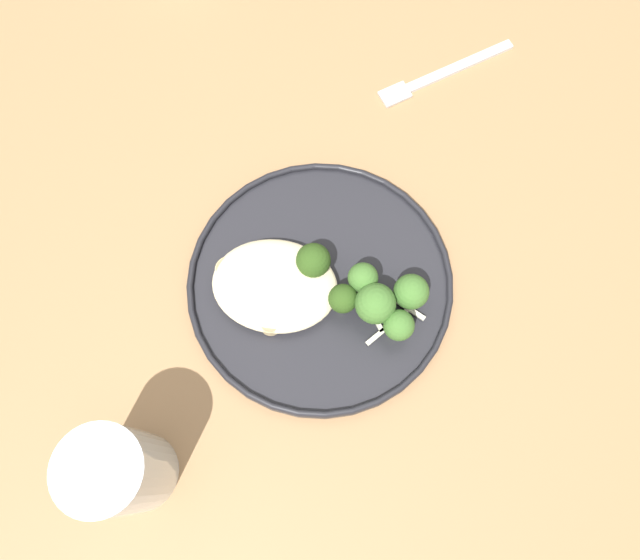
# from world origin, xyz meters

# --- Properties ---
(ground) EXTENTS (6.00, 6.00, 0.00)m
(ground) POSITION_xyz_m (0.00, 0.00, 0.00)
(ground) COLOR #47423D
(wooden_dining_table) EXTENTS (1.40, 1.00, 0.74)m
(wooden_dining_table) POSITION_xyz_m (0.00, 0.00, 0.66)
(wooden_dining_table) COLOR #9E754C
(wooden_dining_table) RESTS_ON ground
(dinner_plate) EXTENTS (0.29, 0.29, 0.02)m
(dinner_plate) POSITION_xyz_m (0.03, -0.01, 0.75)
(dinner_plate) COLOR #232328
(dinner_plate) RESTS_ON wooden_dining_table
(noodle_bed) EXTENTS (0.13, 0.10, 0.03)m
(noodle_bed) POSITION_xyz_m (-0.02, -0.03, 0.76)
(noodle_bed) COLOR beige
(noodle_bed) RESTS_ON dinner_plate
(seared_scallop_tiny_bay) EXTENTS (0.03, 0.03, 0.01)m
(seared_scallop_tiny_bay) POSITION_xyz_m (-0.07, -0.02, 0.76)
(seared_scallop_tiny_bay) COLOR #E5C689
(seared_scallop_tiny_bay) RESTS_ON dinner_plate
(seared_scallop_half_hidden) EXTENTS (0.02, 0.02, 0.01)m
(seared_scallop_half_hidden) POSITION_xyz_m (0.03, -0.02, 0.76)
(seared_scallop_half_hidden) COLOR #E5C689
(seared_scallop_half_hidden) RESTS_ON dinner_plate
(seared_scallop_rear_pale) EXTENTS (0.03, 0.03, 0.02)m
(seared_scallop_rear_pale) POSITION_xyz_m (-0.00, -0.01, 0.76)
(seared_scallop_rear_pale) COLOR beige
(seared_scallop_rear_pale) RESTS_ON dinner_plate
(seared_scallop_right_edge) EXTENTS (0.02, 0.02, 0.02)m
(seared_scallop_right_edge) POSITION_xyz_m (-0.01, -0.07, 0.76)
(seared_scallop_right_edge) COLOR #E5C689
(seared_scallop_right_edge) RESTS_ON dinner_plate
(seared_scallop_on_noodles) EXTENTS (0.02, 0.02, 0.01)m
(seared_scallop_on_noodles) POSITION_xyz_m (-0.05, -0.02, 0.76)
(seared_scallop_on_noodles) COLOR beige
(seared_scallop_on_noodles) RESTS_ON dinner_plate
(seared_scallop_tilted_round) EXTENTS (0.03, 0.03, 0.01)m
(seared_scallop_tilted_round) POSITION_xyz_m (-0.02, -0.03, 0.76)
(seared_scallop_tilted_round) COLOR #E5C689
(seared_scallop_tilted_round) RESTS_ON dinner_plate
(broccoli_floret_tall_stalk) EXTENTS (0.03, 0.03, 0.05)m
(broccoli_floret_tall_stalk) POSITION_xyz_m (0.07, -0.01, 0.78)
(broccoli_floret_tall_stalk) COLOR #7A994C
(broccoli_floret_tall_stalk) RESTS_ON dinner_plate
(broccoli_floret_center_pile) EXTENTS (0.03, 0.03, 0.05)m
(broccoli_floret_center_pile) POSITION_xyz_m (0.12, -0.06, 0.78)
(broccoli_floret_center_pile) COLOR #89A356
(broccoli_floret_center_pile) RESTS_ON dinner_plate
(broccoli_floret_beside_noodles) EXTENTS (0.04, 0.04, 0.05)m
(broccoli_floret_beside_noodles) POSITION_xyz_m (0.02, 0.00, 0.78)
(broccoli_floret_beside_noodles) COLOR #89A356
(broccoli_floret_beside_noodles) RESTS_ON dinner_plate
(broccoli_floret_rear_charred) EXTENTS (0.03, 0.03, 0.05)m
(broccoli_floret_rear_charred) POSITION_xyz_m (0.06, -0.04, 0.78)
(broccoli_floret_rear_charred) COLOR #7A994C
(broccoli_floret_rear_charred) RESTS_ON dinner_plate
(broccoli_floret_front_edge) EXTENTS (0.04, 0.04, 0.05)m
(broccoli_floret_front_edge) POSITION_xyz_m (0.12, -0.02, 0.78)
(broccoli_floret_front_edge) COLOR #7A994C
(broccoli_floret_front_edge) RESTS_ON dinner_plate
(broccoli_floret_left_leaning) EXTENTS (0.04, 0.04, 0.06)m
(broccoli_floret_left_leaning) POSITION_xyz_m (0.09, -0.04, 0.79)
(broccoli_floret_left_leaning) COLOR #89A356
(broccoli_floret_left_leaning) RESTS_ON dinner_plate
(onion_sliver_pale_crescent) EXTENTS (0.04, 0.05, 0.00)m
(onion_sliver_pale_crescent) POSITION_xyz_m (0.11, -0.05, 0.75)
(onion_sliver_pale_crescent) COLOR silver
(onion_sliver_pale_crescent) RESTS_ON dinner_plate
(onion_sliver_long_sliver) EXTENTS (0.03, 0.04, 0.00)m
(onion_sliver_long_sliver) POSITION_xyz_m (0.09, -0.04, 0.75)
(onion_sliver_long_sliver) COLOR silver
(onion_sliver_long_sliver) RESTS_ON dinner_plate
(onion_sliver_curled_piece) EXTENTS (0.06, 0.03, 0.00)m
(onion_sliver_curled_piece) POSITION_xyz_m (0.12, -0.02, 0.75)
(onion_sliver_curled_piece) COLOR silver
(onion_sliver_curled_piece) RESTS_ON dinner_plate
(onion_sliver_short_strip) EXTENTS (0.04, 0.01, 0.00)m
(onion_sliver_short_strip) POSITION_xyz_m (0.05, -0.03, 0.75)
(onion_sliver_short_strip) COLOR silver
(onion_sliver_short_strip) RESTS_ON dinner_plate
(water_glass) EXTENTS (0.08, 0.08, 0.13)m
(water_glass) POSITION_xyz_m (-0.12, -0.24, 0.79)
(water_glass) COLOR silver
(water_glass) RESTS_ON wooden_dining_table
(dinner_fork) EXTENTS (0.16, 0.12, 0.00)m
(dinner_fork) POSITION_xyz_m (0.14, 0.28, 0.74)
(dinner_fork) COLOR silver
(dinner_fork) RESTS_ON wooden_dining_table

